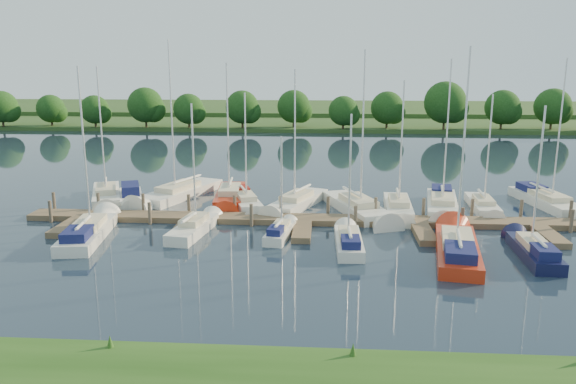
# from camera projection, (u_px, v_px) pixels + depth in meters

# --- Properties ---
(ground) EXTENTS (260.00, 260.00, 0.00)m
(ground) POSITION_uv_depth(u_px,v_px,m) (298.00, 261.00, 32.36)
(ground) COLOR #182330
(ground) RESTS_ON ground
(dock) EXTENTS (40.00, 6.00, 0.40)m
(dock) POSITION_uv_depth(u_px,v_px,m) (303.00, 222.00, 39.42)
(dock) COLOR brown
(dock) RESTS_ON ground
(mooring_pilings) EXTENTS (38.24, 2.84, 2.00)m
(mooring_pilings) POSITION_uv_depth(u_px,v_px,m) (304.00, 212.00, 40.42)
(mooring_pilings) COLOR #473D33
(mooring_pilings) RESTS_ON ground
(far_shore) EXTENTS (180.00, 30.00, 0.60)m
(far_shore) POSITION_uv_depth(u_px,v_px,m) (318.00, 122.00, 105.19)
(far_shore) COLOR #213F18
(far_shore) RESTS_ON ground
(distant_hill) EXTENTS (220.00, 40.00, 1.40)m
(distant_hill) POSITION_uv_depth(u_px,v_px,m) (320.00, 109.00, 129.41)
(distant_hill) COLOR #3A5726
(distant_hill) RESTS_ON ground
(treeline) EXTENTS (143.78, 9.96, 8.19)m
(treeline) POSITION_uv_depth(u_px,v_px,m) (307.00, 107.00, 91.93)
(treeline) COLOR #38281C
(treeline) RESTS_ON ground
(sailboat_n_0) EXTENTS (4.64, 8.77, 11.36)m
(sailboat_n_0) POSITION_uv_depth(u_px,v_px,m) (106.00, 197.00, 46.31)
(sailboat_n_0) COLOR silver
(sailboat_n_0) RESTS_ON ground
(motorboat) EXTENTS (3.45, 6.08, 1.91)m
(motorboat) POSITION_uv_depth(u_px,v_px,m) (131.00, 198.00, 45.68)
(motorboat) COLOR silver
(motorboat) RESTS_ON ground
(sailboat_n_2) EXTENTS (5.68, 10.56, 13.43)m
(sailboat_n_2) POSITION_uv_depth(u_px,v_px,m) (177.00, 195.00, 47.23)
(sailboat_n_2) COLOR silver
(sailboat_n_2) RESTS_ON ground
(sailboat_n_3) EXTENTS (2.86, 9.13, 11.62)m
(sailboat_n_3) POSITION_uv_depth(u_px,v_px,m) (230.00, 198.00, 46.00)
(sailboat_n_3) COLOR #B62810
(sailboat_n_3) RESTS_ON ground
(sailboat_n_4) EXTENTS (3.60, 7.21, 9.34)m
(sailboat_n_4) POSITION_uv_depth(u_px,v_px,m) (246.00, 202.00, 44.46)
(sailboat_n_4) COLOR silver
(sailboat_n_4) RESTS_ON ground
(sailboat_n_5) EXTENTS (4.66, 8.63, 11.10)m
(sailboat_n_5) POSITION_uv_depth(u_px,v_px,m) (296.00, 204.00, 44.19)
(sailboat_n_5) COLOR silver
(sailboat_n_5) RESTS_ON ground
(sailboat_n_6) EXTENTS (5.15, 9.81, 12.52)m
(sailboat_n_6) POSITION_uv_depth(u_px,v_px,m) (359.00, 210.00, 42.39)
(sailboat_n_6) COLOR silver
(sailboat_n_6) RESTS_ON ground
(sailboat_n_7) EXTENTS (2.27, 8.04, 10.36)m
(sailboat_n_7) POSITION_uv_depth(u_px,v_px,m) (398.00, 209.00, 42.49)
(sailboat_n_7) COLOR silver
(sailboat_n_7) RESTS_ON ground
(sailboat_n_8) EXTENTS (3.48, 9.44, 11.85)m
(sailboat_n_8) POSITION_uv_depth(u_px,v_px,m) (442.00, 206.00, 43.38)
(sailboat_n_8) COLOR silver
(sailboat_n_8) RESTS_ON ground
(sailboat_n_9) EXTENTS (2.09, 7.26, 9.24)m
(sailboat_n_9) POSITION_uv_depth(u_px,v_px,m) (483.00, 207.00, 43.38)
(sailboat_n_9) COLOR silver
(sailboat_n_9) RESTS_ON ground
(sailboat_n_10) EXTENTS (3.65, 9.53, 11.93)m
(sailboat_n_10) POSITION_uv_depth(u_px,v_px,m) (548.00, 203.00, 44.40)
(sailboat_n_10) COLOR silver
(sailboat_n_10) RESTS_ON ground
(sailboat_s_0) EXTENTS (3.13, 9.02, 11.37)m
(sailboat_s_0) POSITION_uv_depth(u_px,v_px,m) (89.00, 233.00, 36.54)
(sailboat_s_0) COLOR silver
(sailboat_s_0) RESTS_ON ground
(sailboat_s_1) EXTENTS (2.45, 6.95, 9.02)m
(sailboat_s_1) POSITION_uv_depth(u_px,v_px,m) (195.00, 229.00, 37.56)
(sailboat_s_1) COLOR silver
(sailboat_s_1) RESTS_ON ground
(sailboat_s_2) EXTENTS (1.88, 5.29, 6.91)m
(sailboat_s_2) POSITION_uv_depth(u_px,v_px,m) (280.00, 232.00, 36.68)
(sailboat_s_2) COLOR silver
(sailboat_s_2) RESTS_ON ground
(sailboat_s_3) EXTENTS (1.69, 6.57, 8.55)m
(sailboat_s_3) POSITION_uv_depth(u_px,v_px,m) (349.00, 242.00, 34.61)
(sailboat_s_3) COLOR silver
(sailboat_s_3) RESTS_ON ground
(sailboat_s_4) EXTENTS (3.69, 9.96, 12.51)m
(sailboat_s_4) POSITION_uv_depth(u_px,v_px,m) (457.00, 249.00, 33.28)
(sailboat_s_4) COLOR #B62810
(sailboat_s_4) RESTS_ON ground
(sailboat_s_5) EXTENTS (1.90, 7.08, 9.21)m
(sailboat_s_5) POSITION_uv_depth(u_px,v_px,m) (533.00, 252.00, 32.83)
(sailboat_s_5) COLOR black
(sailboat_s_5) RESTS_ON ground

